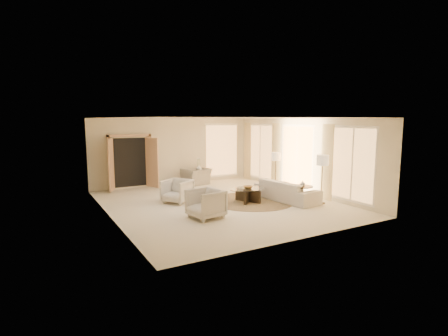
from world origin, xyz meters
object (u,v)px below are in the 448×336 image
side_table (199,176)px  side_vase (199,168)px  armchair_left (177,190)px  bowl (248,187)px  floor_lamp_far (323,162)px  armchair_right (206,202)px  end_table (302,192)px  floor_lamp_near (276,158)px  end_vase (303,183)px  accent_chair (196,174)px  coffee_table (248,193)px  sofa (286,190)px

side_table → side_vase: bearing=-104.0°
armchair_left → bowl: 2.36m
floor_lamp_far → side_vase: floor_lamp_far is taller
armchair_right → end_table: size_ratio=1.36×
floor_lamp_near → end_vase: floor_lamp_near is taller
armchair_right → bowl: armchair_right is taller
end_table → accent_chair: bearing=106.9°
coffee_table → floor_lamp_far: 2.64m
accent_chair → floor_lamp_near: (2.16, -2.65, 0.81)m
end_table → floor_lamp_near: (0.66, 2.26, 0.84)m
side_table → side_vase: side_vase is taller
floor_lamp_near → coffee_table: bearing=-151.5°
armchair_right → coffee_table: 2.30m
end_table → side_vase: 5.11m
sofa → floor_lamp_far: floor_lamp_far is taller
coffee_table → bowl: bearing=180.0°
side_table → floor_lamp_near: bearing=-52.5°
side_table → floor_lamp_far: (2.04, -5.09, 1.02)m
armchair_left → armchair_right: 2.09m
side_vase → end_vase: bearing=-74.4°
end_table → coffee_table: bearing=138.5°
armchair_left → side_table: bearing=108.9°
bowl → sofa: bearing=-18.8°
side_vase → coffee_table: bearing=-89.4°
floor_lamp_far → end_table: bearing=165.1°
side_table → side_vase: size_ratio=2.18×
coffee_table → floor_lamp_far: floor_lamp_far is taller
accent_chair → end_vase: bearing=93.6°
side_table → bowl: (0.04, -3.73, 0.16)m
sofa → side_table: (-1.32, 4.17, 0.00)m
armchair_right → accent_chair: bearing=149.1°
armchair_right → coffee_table: size_ratio=0.61×
coffee_table → floor_lamp_near: bearing=28.5°
accent_chair → floor_lamp_far: 5.60m
armchair_right → accent_chair: 5.09m
sofa → accent_chair: (-1.44, 4.17, 0.11)m
sofa → coffee_table: sofa is taller
end_vase → armchair_right: bearing=176.7°
floor_lamp_near → sofa: bearing=-115.2°
accent_chair → end_table: size_ratio=1.60×
armchair_left → floor_lamp_near: size_ratio=0.57×
accent_chair → armchair_right: bearing=54.7°
floor_lamp_near → end_vase: size_ratio=8.38×
sofa → coffee_table: (-1.28, 0.44, -0.05)m
armchair_right → sofa: bearing=90.4°
bowl → armchair_right: bearing=-154.6°
sofa → side_table: sofa is taller
sofa → floor_lamp_near: 1.92m
armchair_left → end_table: armchair_left is taller
end_table → end_vase: (0.00, 0.00, 0.28)m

